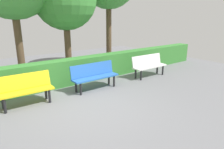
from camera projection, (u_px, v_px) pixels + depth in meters
ground_plane at (84, 105)px, 5.55m from camera, size 16.66×16.66×0.00m
bench_white at (149, 65)px, 8.14m from camera, size 1.56×0.49×0.86m
bench_blue at (94, 75)px, 6.70m from camera, size 1.61×0.46×0.86m
bench_yellow at (25, 88)px, 5.45m from camera, size 1.45×0.51×0.86m
hedge_row at (83, 69)px, 7.51m from camera, size 12.66×0.53×0.91m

